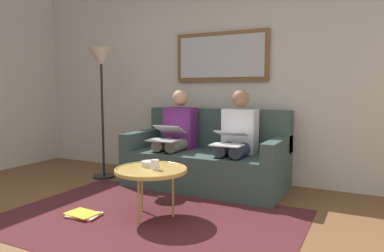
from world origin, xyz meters
TOP-DOWN VIEW (x-y plane):
  - wall_rear at (0.00, -2.60)m, footprint 6.00×0.12m
  - area_rug at (0.00, -0.85)m, footprint 2.60×1.80m
  - couch at (0.00, -2.12)m, footprint 1.83×0.90m
  - framed_mirror at (0.00, -2.51)m, footprint 1.22×0.05m
  - coffee_table at (0.00, -0.90)m, footprint 0.64×0.64m
  - cup at (-0.05, -0.89)m, footprint 0.07×0.07m
  - bowl at (0.07, -0.98)m, footprint 0.15×0.15m
  - person_left at (-0.39, -2.05)m, footprint 0.38×0.58m
  - laptop_white at (-0.39, -1.81)m, footprint 0.33×0.34m
  - person_right at (0.39, -2.05)m, footprint 0.38×0.58m
  - laptop_silver at (0.39, -1.82)m, footprint 0.34×0.38m
  - magazine_stack at (0.56, -0.64)m, footprint 0.32×0.24m
  - standing_lamp at (1.36, -1.85)m, footprint 0.32×0.32m

SIDE VIEW (x-z plane):
  - area_rug at x=0.00m, z-range 0.00..0.01m
  - magazine_stack at x=0.56m, z-range 0.00..0.04m
  - couch at x=0.00m, z-range -0.14..0.76m
  - coffee_table at x=0.00m, z-range 0.20..0.65m
  - bowl at x=0.07m, z-range 0.44..0.49m
  - cup at x=-0.05m, z-range 0.44..0.53m
  - person_left at x=-0.39m, z-range 0.04..1.18m
  - person_right at x=0.39m, z-range 0.04..1.18m
  - laptop_white at x=-0.39m, z-range 0.55..0.70m
  - laptop_silver at x=0.39m, z-range 0.54..0.71m
  - wall_rear at x=0.00m, z-range 0.00..2.60m
  - standing_lamp at x=1.36m, z-range 0.54..2.20m
  - framed_mirror at x=0.00m, z-range 1.24..1.86m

